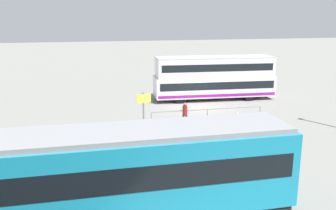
{
  "coord_description": "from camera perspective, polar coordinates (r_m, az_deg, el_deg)",
  "views": [
    {
      "loc": [
        9.05,
        26.78,
        7.19
      ],
      "look_at": [
        3.76,
        4.84,
        1.61
      ],
      "focal_mm": 38.7,
      "sensor_mm": 36.0,
      "label": 1
    }
  ],
  "objects": [
    {
      "name": "pedestrian_crossing",
      "position": [
        21.9,
        10.69,
        -2.9
      ],
      "size": [
        0.36,
        0.33,
        1.66
      ],
      "color": "#4C3F2D",
      "rests_on": "ground"
    },
    {
      "name": "double_decker_bus",
      "position": [
        32.01,
        7.26,
        4.3
      ],
      "size": [
        10.65,
        3.4,
        3.75
      ],
      "color": "silver",
      "rests_on": "ground"
    },
    {
      "name": "ground_plane",
      "position": [
        29.16,
        4.96,
        -0.44
      ],
      "size": [
        160.0,
        160.0,
        0.0
      ],
      "primitive_type": "plane",
      "color": "gray"
    },
    {
      "name": "tram_yellow",
      "position": [
        13.42,
        -13.37,
        -10.68
      ],
      "size": [
        15.6,
        2.9,
        3.26
      ],
      "color": "teal",
      "rests_on": "ground"
    },
    {
      "name": "pedestrian_railing",
      "position": [
        24.61,
        6.22,
        -1.39
      ],
      "size": [
        7.76,
        0.27,
        1.08
      ],
      "color": "gray",
      "rests_on": "ground"
    },
    {
      "name": "pedestrian_near_railing",
      "position": [
        23.76,
        2.68,
        -1.29
      ],
      "size": [
        0.38,
        0.38,
        1.69
      ],
      "color": "black",
      "rests_on": "ground"
    },
    {
      "name": "info_sign",
      "position": [
        22.59,
        -3.87,
        -0.07
      ],
      "size": [
        0.96,
        0.22,
        2.58
      ],
      "color": "slate",
      "rests_on": "ground"
    }
  ]
}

